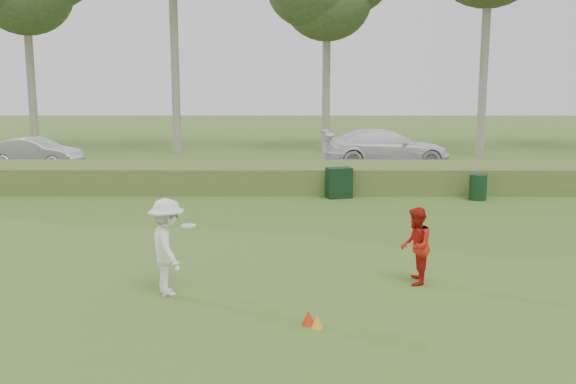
{
  "coord_description": "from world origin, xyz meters",
  "views": [
    {
      "loc": [
        0.07,
        -11.12,
        3.97
      ],
      "look_at": [
        0.0,
        4.0,
        1.3
      ],
      "focal_mm": 40.0,
      "sensor_mm": 36.0,
      "label": 1
    }
  ],
  "objects_px": {
    "player_red": "(416,246)",
    "cone_yellow": "(317,321)",
    "car_mid": "(36,153)",
    "car_right": "(386,148)",
    "cone_orange": "(308,318)",
    "trash_bin": "(478,187)",
    "utility_cabinet": "(339,183)",
    "player_white": "(167,247)"
  },
  "relations": [
    {
      "from": "trash_bin",
      "to": "car_right",
      "type": "distance_m",
      "value": 8.19
    },
    {
      "from": "player_white",
      "to": "cone_orange",
      "type": "distance_m",
      "value": 3.1
    },
    {
      "from": "trash_bin",
      "to": "car_right",
      "type": "xyz_separation_m",
      "value": [
        -1.92,
        7.95,
        0.47
      ]
    },
    {
      "from": "cone_yellow",
      "to": "utility_cabinet",
      "type": "bearing_deg",
      "value": 84.06
    },
    {
      "from": "cone_yellow",
      "to": "car_right",
      "type": "xyz_separation_m",
      "value": [
        3.88,
        19.13,
        0.79
      ]
    },
    {
      "from": "player_white",
      "to": "utility_cabinet",
      "type": "distance_m",
      "value": 10.63
    },
    {
      "from": "player_white",
      "to": "cone_yellow",
      "type": "xyz_separation_m",
      "value": [
        2.71,
        -1.66,
        -0.8
      ]
    },
    {
      "from": "player_red",
      "to": "cone_orange",
      "type": "relative_size",
      "value": 6.18
    },
    {
      "from": "utility_cabinet",
      "to": "player_white",
      "type": "bearing_deg",
      "value": -126.23
    },
    {
      "from": "player_red",
      "to": "car_mid",
      "type": "relative_size",
      "value": 0.38
    },
    {
      "from": "cone_orange",
      "to": "cone_yellow",
      "type": "bearing_deg",
      "value": -44.53
    },
    {
      "from": "player_red",
      "to": "player_white",
      "type": "bearing_deg",
      "value": -70.75
    },
    {
      "from": "player_red",
      "to": "cone_orange",
      "type": "bearing_deg",
      "value": -33.16
    },
    {
      "from": "player_white",
      "to": "utility_cabinet",
      "type": "xyz_separation_m",
      "value": [
        3.91,
        9.87,
        -0.39
      ]
    },
    {
      "from": "player_red",
      "to": "car_right",
      "type": "bearing_deg",
      "value": -174.81
    },
    {
      "from": "trash_bin",
      "to": "car_mid",
      "type": "relative_size",
      "value": 0.21
    },
    {
      "from": "cone_orange",
      "to": "cone_yellow",
      "type": "relative_size",
      "value": 1.11
    },
    {
      "from": "car_mid",
      "to": "player_white",
      "type": "bearing_deg",
      "value": -141.19
    },
    {
      "from": "cone_orange",
      "to": "cone_yellow",
      "type": "height_order",
      "value": "cone_orange"
    },
    {
      "from": "utility_cabinet",
      "to": "cone_orange",
      "type": "bearing_deg",
      "value": -111.3
    },
    {
      "from": "cone_orange",
      "to": "utility_cabinet",
      "type": "bearing_deg",
      "value": 83.31
    },
    {
      "from": "car_right",
      "to": "utility_cabinet",
      "type": "bearing_deg",
      "value": 157.29
    },
    {
      "from": "cone_yellow",
      "to": "car_mid",
      "type": "relative_size",
      "value": 0.05
    },
    {
      "from": "trash_bin",
      "to": "utility_cabinet",
      "type": "bearing_deg",
      "value": 175.59
    },
    {
      "from": "cone_orange",
      "to": "car_mid",
      "type": "relative_size",
      "value": 0.06
    },
    {
      "from": "car_right",
      "to": "cone_yellow",
      "type": "bearing_deg",
      "value": 165.23
    },
    {
      "from": "player_red",
      "to": "cone_yellow",
      "type": "xyz_separation_m",
      "value": [
        -2.01,
        -2.3,
        -0.65
      ]
    },
    {
      "from": "car_mid",
      "to": "car_right",
      "type": "height_order",
      "value": "car_right"
    },
    {
      "from": "cone_yellow",
      "to": "car_mid",
      "type": "distance_m",
      "value": 22.04
    },
    {
      "from": "utility_cabinet",
      "to": "car_mid",
      "type": "xyz_separation_m",
      "value": [
        -13.02,
        7.06,
        0.21
      ]
    },
    {
      "from": "cone_orange",
      "to": "car_mid",
      "type": "distance_m",
      "value": 21.85
    },
    {
      "from": "trash_bin",
      "to": "player_red",
      "type": "bearing_deg",
      "value": -113.08
    },
    {
      "from": "trash_bin",
      "to": "car_right",
      "type": "height_order",
      "value": "car_right"
    },
    {
      "from": "player_white",
      "to": "player_red",
      "type": "relative_size",
      "value": 1.19
    },
    {
      "from": "trash_bin",
      "to": "cone_orange",
      "type": "bearing_deg",
      "value": -118.22
    },
    {
      "from": "player_white",
      "to": "trash_bin",
      "type": "height_order",
      "value": "player_white"
    },
    {
      "from": "cone_orange",
      "to": "trash_bin",
      "type": "height_order",
      "value": "trash_bin"
    },
    {
      "from": "cone_orange",
      "to": "cone_yellow",
      "type": "distance_m",
      "value": 0.19
    },
    {
      "from": "cone_yellow",
      "to": "car_right",
      "type": "relative_size",
      "value": 0.04
    },
    {
      "from": "cone_orange",
      "to": "car_mid",
      "type": "height_order",
      "value": "car_mid"
    },
    {
      "from": "car_right",
      "to": "car_mid",
      "type": "bearing_deg",
      "value": 88.64
    },
    {
      "from": "cone_yellow",
      "to": "car_mid",
      "type": "xyz_separation_m",
      "value": [
        -11.82,
        18.59,
        0.62
      ]
    }
  ]
}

